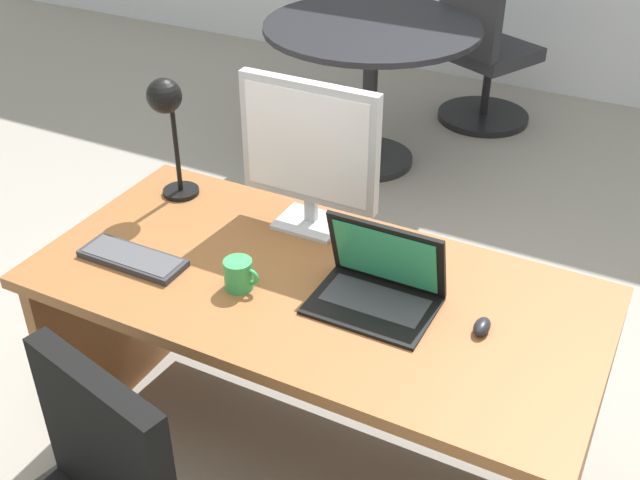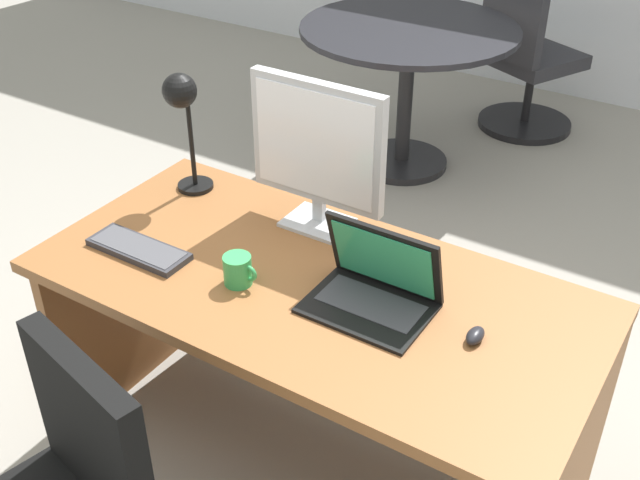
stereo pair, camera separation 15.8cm
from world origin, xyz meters
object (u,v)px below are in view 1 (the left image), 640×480
keyboard (133,258)px  mouse (482,326)px  coffee_mug (239,274)px  laptop (380,277)px  monitor (309,148)px  desk_lamp (167,112)px  meeting_table (371,61)px  meeting_chair_near (483,65)px  desk (321,333)px

keyboard → mouse: 1.01m
coffee_mug → laptop: bearing=20.6°
keyboard → monitor: bearing=48.8°
monitor → desk_lamp: monitor is taller
keyboard → meeting_table: bearing=95.8°
monitor → laptop: 0.46m
keyboard → meeting_table: meeting_table is taller
meeting_chair_near → coffee_mug: bearing=-86.4°
keyboard → mouse: size_ratio=4.40×
laptop → meeting_chair_near: laptop is taller
monitor → keyboard: size_ratio=1.46×
mouse → coffee_mug: coffee_mug is taller
coffee_mug → meeting_chair_near: size_ratio=0.12×
laptop → desk_lamp: 0.87m
keyboard → meeting_chair_near: 3.04m
meeting_chair_near → monitor: bearing=-85.5°
mouse → meeting_table: (-1.22, 2.05, -0.17)m
coffee_mug → desk_lamp: bearing=143.9°
desk → meeting_chair_near: (-0.36, 2.82, -0.16)m
desk_lamp → meeting_chair_near: 2.75m
mouse → coffee_mug: size_ratio=0.70×
desk_lamp → meeting_table: 1.90m
desk_lamp → meeting_chair_near: (0.27, 2.65, -0.68)m
monitor → laptop: size_ratio=1.43×
monitor → meeting_table: monitor is taller
desk_lamp → meeting_table: desk_lamp is taller
laptop → mouse: bearing=-2.4°
monitor → coffee_mug: 0.44m
coffee_mug → meeting_table: bearing=104.7°
desk_lamp → meeting_table: bearing=93.5°
keyboard → desk_lamp: size_ratio=0.78×
monitor → meeting_table: 1.93m
coffee_mug → mouse: bearing=10.7°
monitor → desk: bearing=-54.7°
desk → desk_lamp: size_ratio=3.88×
desk_lamp → meeting_table: size_ratio=0.37×
mouse → monitor: bearing=158.1°
desk_lamp → meeting_chair_near: bearing=84.2°
laptop → meeting_chair_near: size_ratio=0.37×
mouse → meeting_chair_near: meeting_chair_near is taller
desk_lamp → meeting_chair_near: size_ratio=0.47×
laptop → desk_lamp: (-0.82, 0.20, 0.23)m
mouse → meeting_table: meeting_table is taller
desk_lamp → coffee_mug: size_ratio=3.93×
desk → coffee_mug: bearing=-136.7°
mouse → coffee_mug: bearing=-169.3°
keyboard → coffee_mug: bearing=5.9°
monitor → desk_lamp: bearing=-174.3°
desk_lamp → keyboard: bearing=-73.2°
keyboard → desk_lamp: (-0.11, 0.37, 0.29)m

